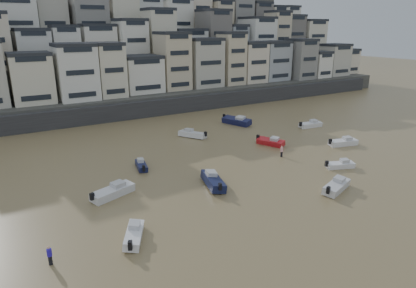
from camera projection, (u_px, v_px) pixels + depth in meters
harbor_wall at (150, 108)px, 81.20m from camera, size 140.00×3.00×3.50m
hillside at (112, 46)px, 112.59m from camera, size 141.04×66.00×50.00m
boat_a at (337, 185)px, 44.24m from camera, size 5.76×3.52×1.49m
boat_b at (340, 164)px, 51.41m from camera, size 4.54×2.89×1.18m
boat_c at (213, 179)px, 45.58m from camera, size 3.50×6.32×1.64m
boat_d at (343, 141)px, 61.12m from camera, size 5.59×2.99×1.45m
boat_e at (271, 141)px, 61.22m from camera, size 3.48×5.30×1.38m
boat_f at (141, 164)px, 51.28m from camera, size 2.21×4.39×1.14m
boat_g at (311, 124)px, 72.17m from camera, size 5.35×2.19×1.42m
boat_h at (192, 133)px, 65.61m from camera, size 4.42×5.71×1.52m
boat_i at (237, 120)px, 74.17m from camera, size 4.24×7.04×1.83m
boat_j at (134, 233)px, 34.03m from camera, size 3.68×5.07×1.33m
boat_k at (113, 190)px, 42.71m from camera, size 6.10×3.77×1.58m
person_blue at (50, 255)px, 30.38m from camera, size 0.44×0.44×1.74m
person_pink at (282, 151)px, 55.68m from camera, size 0.44×0.44×1.74m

